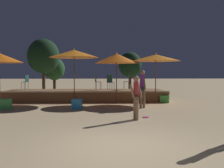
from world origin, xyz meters
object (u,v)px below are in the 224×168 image
object	(u,v)px
cube_seat_2	(77,104)
bistro_chair_3	(26,80)
patio_umbrella_1	(156,58)
bistro_chair_2	(110,81)
background_tree_2	(130,65)
frisbee_disc	(146,117)
person_0	(136,97)
bistro_chair_1	(97,80)
bistro_chair_0	(128,80)
background_tree_0	(54,69)
patio_umbrella_0	(117,58)
patio_umbrella_3	(74,54)
cube_seat_0	(5,104)
background_tree_1	(43,56)
cube_seat_1	(165,99)
person_2	(142,87)

from	to	relation	value
cube_seat_2	bistro_chair_3	size ratio (longest dim) A/B	0.55
patio_umbrella_1	bistro_chair_3	xyz separation A→B (m)	(-7.86, 2.08, -1.34)
cube_seat_2	bistro_chair_2	distance (m)	3.64
background_tree_2	bistro_chair_2	bearing A→B (deg)	-103.41
frisbee_disc	person_0	bearing A→B (deg)	-135.24
bistro_chair_1	bistro_chair_3	distance (m)	4.51
bistro_chair_0	background_tree_0	xyz separation A→B (m)	(-6.43, 8.67, 0.84)
patio_umbrella_1	bistro_chair_3	distance (m)	8.24
bistro_chair_3	background_tree_2	distance (m)	11.35
patio_umbrella_0	patio_umbrella_3	world-z (taller)	patio_umbrella_3
bistro_chair_3	background_tree_0	bearing A→B (deg)	-161.75
cube_seat_0	bistro_chair_3	distance (m)	4.14
bistro_chair_0	person_0	bearing A→B (deg)	3.82
bistro_chair_1	background_tree_1	bearing A→B (deg)	25.42
patio_umbrella_3	bistro_chair_0	distance (m)	4.19
patio_umbrella_0	person_0	size ratio (longest dim) A/B	1.77
cube_seat_2	patio_umbrella_3	bearing A→B (deg)	99.57
cube_seat_1	background_tree_1	size ratio (longest dim) A/B	0.14
cube_seat_1	background_tree_1	bearing A→B (deg)	137.88
bistro_chair_0	bistro_chair_3	size ratio (longest dim) A/B	1.00
person_0	bistro_chair_0	world-z (taller)	person_0
person_0	bistro_chair_3	size ratio (longest dim) A/B	1.80
bistro_chair_3	frisbee_disc	size ratio (longest dim) A/B	3.72
person_2	patio_umbrella_1	bearing A→B (deg)	37.41
bistro_chair_1	bistro_chair_3	xyz separation A→B (m)	(-4.51, 0.13, 0.00)
patio_umbrella_3	bistro_chair_3	world-z (taller)	patio_umbrella_3
patio_umbrella_1	cube_seat_2	world-z (taller)	patio_umbrella_1
patio_umbrella_0	frisbee_disc	world-z (taller)	patio_umbrella_0
patio_umbrella_3	cube_seat_1	size ratio (longest dim) A/B	4.86
frisbee_disc	background_tree_0	xyz separation A→B (m)	(-6.45, 15.45, 2.04)
bistro_chair_3	frisbee_disc	bearing A→B (deg)	63.96
patio_umbrella_3	person_0	distance (m)	6.12
patio_umbrella_1	bistro_chair_2	distance (m)	3.06
bistro_chair_3	patio_umbrella_3	bearing A→B (deg)	79.16
bistro_chair_2	background_tree_0	distance (m)	11.28
cube_seat_0	person_2	size ratio (longest dim) A/B	0.41
patio_umbrella_1	bistro_chair_1	xyz separation A→B (m)	(-3.35, 1.96, -1.34)
cube_seat_0	bistro_chair_3	xyz separation A→B (m)	(-0.23, 4.01, 0.98)
person_0	patio_umbrella_3	bearing A→B (deg)	12.01
bistro_chair_0	bistro_chair_3	bearing A→B (deg)	-80.41
bistro_chair_1	bistro_chair_3	world-z (taller)	same
bistro_chair_3	background_tree_0	world-z (taller)	background_tree_0
cube_seat_0	bistro_chair_3	bearing A→B (deg)	93.29
patio_umbrella_0	cube_seat_1	size ratio (longest dim) A/B	4.51
patio_umbrella_0	bistro_chair_3	bearing A→B (deg)	159.05
patio_umbrella_3	cube_seat_0	bearing A→B (deg)	-144.69
bistro_chair_2	background_tree_1	xyz separation A→B (m)	(-5.65, 7.18, 1.91)
cube_seat_2	background_tree_2	xyz separation A→B (m)	(3.92, 12.45, 2.22)
cube_seat_1	bistro_chair_2	size ratio (longest dim) A/B	0.71
patio_umbrella_1	person_0	xyz separation A→B (m)	(-1.77, -4.86, -1.70)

